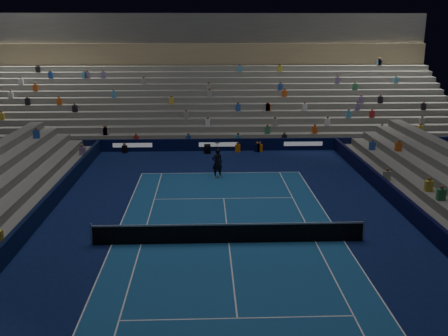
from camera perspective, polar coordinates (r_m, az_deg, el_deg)
ground at (r=24.04m, az=0.54°, el=-8.47°), size 90.00×90.00×0.00m
court_surface at (r=24.04m, az=0.54°, el=-8.46°), size 10.97×23.77×0.01m
sponsor_barrier_far at (r=41.49m, az=-0.65°, el=2.65°), size 44.00×0.25×1.00m
sponsor_barrier_east at (r=26.13m, az=22.46°, el=-6.51°), size 0.25×37.00×1.00m
sponsor_barrier_west at (r=25.34m, az=-22.12°, el=-7.16°), size 0.25×37.00×1.00m
grandstand_main at (r=50.24m, az=-0.95°, el=8.26°), size 44.00×15.20×11.20m
tennis_net at (r=23.84m, az=0.55°, el=-7.36°), size 12.90×0.10×1.10m
tennis_player at (r=33.90m, az=-0.78°, el=0.58°), size 0.86×0.70×2.02m
broadcast_camera at (r=40.74m, az=-1.89°, el=2.18°), size 0.51×0.97×0.68m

